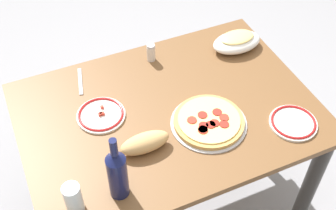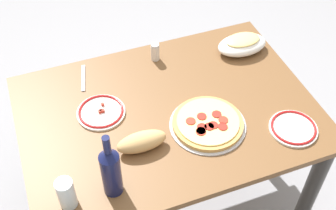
# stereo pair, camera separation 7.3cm
# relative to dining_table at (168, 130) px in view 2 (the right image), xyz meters

# --- Properties ---
(ground_plane) EXTENTS (8.00, 8.00, 0.00)m
(ground_plane) POSITION_rel_dining_table_xyz_m (0.00, 0.00, -0.62)
(ground_plane) COLOR gray
(ground_plane) RESTS_ON ground
(dining_table) EXTENTS (1.22, 0.87, 0.75)m
(dining_table) POSITION_rel_dining_table_xyz_m (0.00, 0.00, 0.00)
(dining_table) COLOR brown
(dining_table) RESTS_ON ground
(pepperoni_pizza) EXTENTS (0.31, 0.31, 0.03)m
(pepperoni_pizza) POSITION_rel_dining_table_xyz_m (-0.12, 0.14, 0.14)
(pepperoni_pizza) COLOR #B7B7BC
(pepperoni_pizza) RESTS_ON dining_table
(baked_pasta_dish) EXTENTS (0.24, 0.15, 0.08)m
(baked_pasta_dish) POSITION_rel_dining_table_xyz_m (-0.46, -0.24, 0.17)
(baked_pasta_dish) COLOR white
(baked_pasta_dish) RESTS_ON dining_table
(wine_bottle) EXTENTS (0.07, 0.07, 0.29)m
(wine_bottle) POSITION_rel_dining_table_xyz_m (0.32, 0.29, 0.25)
(wine_bottle) COLOR #141942
(wine_bottle) RESTS_ON dining_table
(water_glass) EXTENTS (0.06, 0.06, 0.13)m
(water_glass) POSITION_rel_dining_table_xyz_m (0.48, 0.30, 0.19)
(water_glass) COLOR silver
(water_glass) RESTS_ON dining_table
(side_plate_near) EXTENTS (0.20, 0.20, 0.02)m
(side_plate_near) POSITION_rel_dining_table_xyz_m (0.27, -0.08, 0.14)
(side_plate_near) COLOR white
(side_plate_near) RESTS_ON dining_table
(side_plate_far) EXTENTS (0.19, 0.19, 0.02)m
(side_plate_far) POSITION_rel_dining_table_xyz_m (-0.43, 0.28, 0.14)
(side_plate_far) COLOR white
(side_plate_far) RESTS_ON dining_table
(bread_loaf) EXTENTS (0.20, 0.08, 0.07)m
(bread_loaf) POSITION_rel_dining_table_xyz_m (0.16, 0.15, 0.17)
(bread_loaf) COLOR tan
(bread_loaf) RESTS_ON dining_table
(spice_shaker) EXTENTS (0.04, 0.04, 0.09)m
(spice_shaker) POSITION_rel_dining_table_xyz_m (-0.06, -0.33, 0.17)
(spice_shaker) COLOR silver
(spice_shaker) RESTS_ON dining_table
(fork_right) EXTENTS (0.05, 0.17, 0.00)m
(fork_right) POSITION_rel_dining_table_xyz_m (0.29, -0.31, 0.13)
(fork_right) COLOR #B7B7BC
(fork_right) RESTS_ON dining_table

